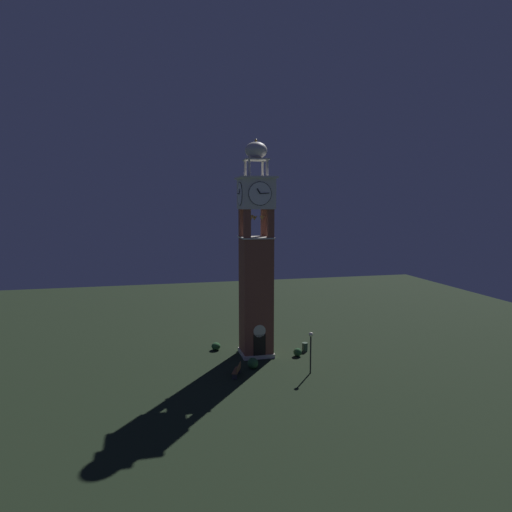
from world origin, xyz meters
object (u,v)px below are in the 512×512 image
object	(u,v)px
clock_tower	(256,265)
park_bench	(237,370)
trash_bin	(305,347)
lamp_post	(311,344)

from	to	relation	value
clock_tower	park_bench	world-z (taller)	clock_tower
clock_tower	trash_bin	distance (m)	9.12
park_bench	lamp_post	world-z (taller)	lamp_post
clock_tower	park_bench	xyz separation A→B (m)	(-2.70, -4.76, -7.76)
park_bench	trash_bin	size ratio (longest dim) A/B	2.06
clock_tower	trash_bin	bearing A→B (deg)	-1.73
park_bench	trash_bin	bearing A→B (deg)	32.14
lamp_post	park_bench	bearing A→B (deg)	172.14
park_bench	trash_bin	distance (m)	8.68
park_bench	trash_bin	xyz separation A→B (m)	(7.35, 4.62, -0.08)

